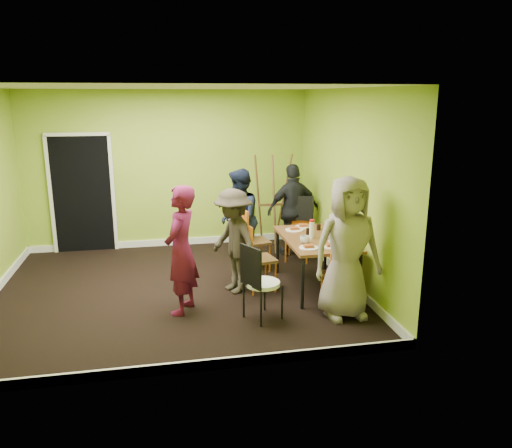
{
  "coord_description": "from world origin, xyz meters",
  "views": [
    {
      "loc": [
        -0.17,
        -6.76,
        2.7
      ],
      "look_at": [
        1.16,
        0.0,
        0.92
      ],
      "focal_mm": 35.0,
      "sensor_mm": 36.0,
      "label": 1
    }
  ],
  "objects": [
    {
      "name": "chair_front_end",
      "position": [
        2.06,
        -1.05,
        0.52
      ],
      "size": [
        0.38,
        0.39,
        0.93
      ],
      "rotation": [
        0.0,
        0.0,
        0.0
      ],
      "color": "orange",
      "rests_on": "ground"
    },
    {
      "name": "person_left_far",
      "position": [
        1.05,
        0.86,
        0.79
      ],
      "size": [
        0.78,
        0.9,
        1.58
      ],
      "primitive_type": "imported",
      "rotation": [
        0.0,
        0.0,
        -1.84
      ],
      "color": "black",
      "rests_on": "ground"
    },
    {
      "name": "thermos",
      "position": [
        1.89,
        -0.31,
        0.87
      ],
      "size": [
        0.07,
        0.07,
        0.24
      ],
      "primitive_type": "cylinder",
      "color": "white",
      "rests_on": "dining_table"
    },
    {
      "name": "easel",
      "position": [
        1.78,
        1.67,
        0.85
      ],
      "size": [
        0.69,
        0.65,
        1.73
      ],
      "color": "brown",
      "rests_on": "ground"
    },
    {
      "name": "plate_wall_front",
      "position": [
        2.18,
        -0.54,
        0.76
      ],
      "size": [
        0.23,
        0.23,
        0.01
      ],
      "primitive_type": "cylinder",
      "color": "white",
      "rests_on": "dining_table"
    },
    {
      "name": "chair_left_near",
      "position": [
        1.09,
        -0.23,
        0.55
      ],
      "size": [
        0.48,
        0.48,
        0.98
      ],
      "rotation": [
        0.0,
        0.0,
        -1.37
      ],
      "color": "orange",
      "rests_on": "ground"
    },
    {
      "name": "glass_mid",
      "position": [
        1.89,
        -0.14,
        0.8
      ],
      "size": [
        0.07,
        0.07,
        0.1
      ],
      "primitive_type": "cylinder",
      "color": "black",
      "rests_on": "dining_table"
    },
    {
      "name": "chair_left_far",
      "position": [
        1.18,
        0.6,
        0.57
      ],
      "size": [
        0.49,
        0.49,
        1.01
      ],
      "rotation": [
        0.0,
        0.0,
        -1.37
      ],
      "color": "orange",
      "rests_on": "ground"
    },
    {
      "name": "person_back_end",
      "position": [
        2.06,
        1.27,
        0.79
      ],
      "size": [
        0.97,
        0.51,
        1.58
      ],
      "primitive_type": "imported",
      "rotation": [
        0.0,
        0.0,
        3.28
      ],
      "color": "black",
      "rests_on": "ground"
    },
    {
      "name": "plate_wall_back",
      "position": [
        2.2,
        -0.21,
        0.76
      ],
      "size": [
        0.22,
        0.22,
        0.01
      ],
      "primitive_type": "cylinder",
      "color": "white",
      "rests_on": "dining_table"
    },
    {
      "name": "plate_near_right",
      "position": [
        1.72,
        -0.75,
        0.76
      ],
      "size": [
        0.25,
        0.25,
        0.01
      ],
      "primitive_type": "cylinder",
      "color": "white",
      "rests_on": "dining_table"
    },
    {
      "name": "plate_far_back",
      "position": [
        1.95,
        0.3,
        0.76
      ],
      "size": [
        0.26,
        0.26,
        0.01
      ],
      "primitive_type": "cylinder",
      "color": "white",
      "rests_on": "dining_table"
    },
    {
      "name": "glass_back",
      "position": [
        2.13,
        0.1,
        0.8
      ],
      "size": [
        0.06,
        0.06,
        0.09
      ],
      "primitive_type": "cylinder",
      "color": "black",
      "rests_on": "dining_table"
    },
    {
      "name": "chair_bentwood",
      "position": [
        0.96,
        -1.18,
        0.54
      ],
      "size": [
        0.51,
        0.51,
        0.97
      ],
      "rotation": [
        0.0,
        0.0,
        -1.09
      ],
      "color": "black",
      "rests_on": "ground"
    },
    {
      "name": "chair_back_end",
      "position": [
        2.14,
        1.13,
        0.74
      ],
      "size": [
        0.59,
        0.64,
        1.05
      ],
      "rotation": [
        0.0,
        0.0,
        2.72
      ],
      "color": "orange",
      "rests_on": "ground"
    },
    {
      "name": "glass_front",
      "position": [
        2.11,
        -0.8,
        0.79
      ],
      "size": [
        0.06,
        0.06,
        0.09
      ],
      "primitive_type": "cylinder",
      "color": "black",
      "rests_on": "dining_table"
    },
    {
      "name": "person_standing",
      "position": [
        0.06,
        -0.75,
        0.82
      ],
      "size": [
        0.61,
        0.71,
        1.64
      ],
      "primitive_type": "imported",
      "rotation": [
        0.0,
        0.0,
        -2.0
      ],
      "color": "#580F30",
      "rests_on": "ground"
    },
    {
      "name": "cup_a",
      "position": [
        1.73,
        -0.53,
        0.8
      ],
      "size": [
        0.13,
        0.13,
        0.1
      ],
      "primitive_type": "imported",
      "color": "white",
      "rests_on": "dining_table"
    },
    {
      "name": "ground",
      "position": [
        0.0,
        0.0,
        0.0
      ],
      "size": [
        5.0,
        5.0,
        0.0
      ],
      "primitive_type": "plane",
      "color": "black",
      "rests_on": "ground"
    },
    {
      "name": "person_left_near",
      "position": [
        0.8,
        -0.19,
        0.74
      ],
      "size": [
        0.87,
        1.09,
        1.47
      ],
      "primitive_type": "imported",
      "rotation": [
        0.0,
        0.0,
        -1.18
      ],
      "color": "#2D271E",
      "rests_on": "ground"
    },
    {
      "name": "orange_bottle",
      "position": [
        1.96,
        -0.08,
        0.79
      ],
      "size": [
        0.03,
        0.03,
        0.07
      ],
      "primitive_type": "cylinder",
      "color": "orange",
      "rests_on": "dining_table"
    },
    {
      "name": "cup_b",
      "position": [
        2.16,
        -0.3,
        0.79
      ],
      "size": [
        0.09,
        0.09,
        0.09
      ],
      "primitive_type": "imported",
      "color": "white",
      "rests_on": "dining_table"
    },
    {
      "name": "room_walls",
      "position": [
        -0.02,
        0.04,
        0.99
      ],
      "size": [
        5.04,
        4.54,
        2.82
      ],
      "color": "#88AB2C",
      "rests_on": "ground"
    },
    {
      "name": "person_front_end",
      "position": [
        2.04,
        -1.27,
        0.89
      ],
      "size": [
        0.91,
        0.62,
        1.78
      ],
      "primitive_type": "imported",
      "rotation": [
        0.0,
        0.0,
        0.07
      ],
      "color": "gray",
      "rests_on": "ground"
    },
    {
      "name": "dining_table",
      "position": [
        1.97,
        -0.28,
        0.7
      ],
      "size": [
        0.9,
        1.5,
        0.75
      ],
      "color": "black",
      "rests_on": "ground"
    },
    {
      "name": "plate_far_front",
      "position": [
        2.02,
        -0.75,
        0.76
      ],
      "size": [
        0.25,
        0.25,
        0.01
      ],
      "primitive_type": "cylinder",
      "color": "white",
      "rests_on": "dining_table"
    },
    {
      "name": "blue_bottle",
      "position": [
        2.13,
        -0.56,
        0.86
      ],
      "size": [
        0.08,
        0.08,
        0.22
      ],
      "primitive_type": "cylinder",
      "color": "#1752B2",
      "rests_on": "dining_table"
    },
    {
      "name": "plate_near_left",
      "position": [
        1.77,
        0.15,
        0.76
      ],
      "size": [
        0.27,
        0.27,
        0.01
      ],
      "primitive_type": "cylinder",
      "color": "white",
      "rests_on": "dining_table"
    }
  ]
}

